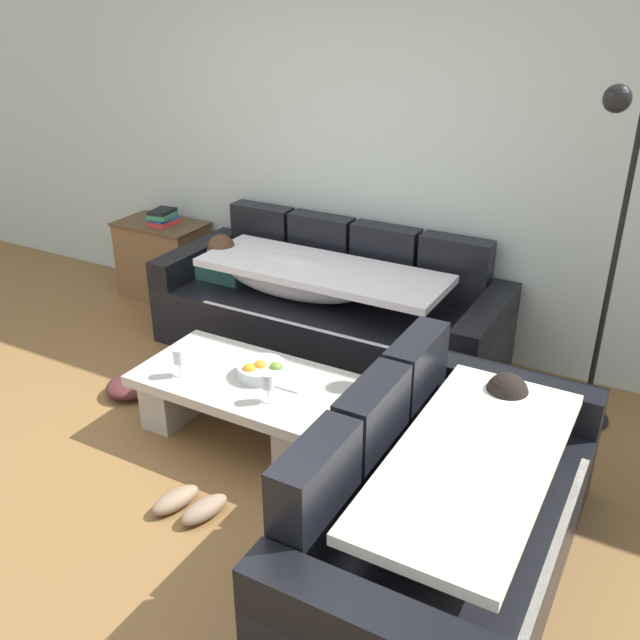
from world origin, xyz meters
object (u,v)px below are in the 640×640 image
couch_near_window (446,514)px  wine_glass_near_left (179,357)px  wine_glass_near_right (268,382)px  crumpled_garment (136,383)px  coffee_table (244,397)px  floor_lamp (606,246)px  couch_along_wall (324,309)px  book_stack_on_cabinet (163,217)px  open_magazine (285,378)px  fruit_bowl (262,370)px  side_cabinet (164,260)px  pair_of_shoes (190,504)px

couch_near_window → wine_glass_near_left: couch_near_window is taller
couch_near_window → wine_glass_near_right: 1.18m
crumpled_garment → coffee_table: bearing=-2.0°
couch_near_window → coffee_table: bearing=71.0°
floor_lamp → couch_along_wall: bearing=178.5°
wine_glass_near_right → book_stack_on_cabinet: size_ratio=0.69×
coffee_table → open_magazine: bearing=21.4°
fruit_bowl → couch_near_window: bearing=-22.5°
book_stack_on_cabinet → coffee_table: bearing=-38.3°
couch_along_wall → open_magazine: 1.08m
crumpled_garment → couch_along_wall: bearing=54.1°
couch_along_wall → couch_near_window: bearing=-47.2°
couch_near_window → wine_glass_near_right: couch_near_window is taller
couch_near_window → wine_glass_near_left: size_ratio=11.05×
floor_lamp → open_magazine: bearing=-145.7°
side_cabinet → book_stack_on_cabinet: book_stack_on_cabinet is taller
fruit_bowl → side_cabinet: bearing=144.9°
open_magazine → pair_of_shoes: size_ratio=0.79×
floor_lamp → crumpled_garment: floor_lamp is taller
pair_of_shoes → crumpled_garment: size_ratio=0.89×
coffee_table → crumpled_garment: bearing=178.0°
pair_of_shoes → fruit_bowl: bearing=94.4°
couch_near_window → book_stack_on_cabinet: 3.59m
couch_near_window → open_magazine: 1.29m
wine_glass_near_right → side_cabinet: (-2.00, 1.49, -0.17)m
couch_along_wall → crumpled_garment: 1.37m
fruit_bowl → pair_of_shoes: bearing=-85.6°
couch_near_window → side_cabinet: couch_near_window is taller
open_magazine → floor_lamp: (1.44, 0.98, 0.73)m
floor_lamp → wine_glass_near_right: bearing=-138.9°
crumpled_garment → couch_near_window: bearing=-12.7°
couch_along_wall → wine_glass_near_left: (-0.22, -1.28, 0.17)m
wine_glass_near_left → crumpled_garment: wine_glass_near_left is taller
pair_of_shoes → floor_lamp: bearing=49.6°
coffee_table → pair_of_shoes: bearing=-77.6°
open_magazine → side_cabinet: size_ratio=0.39×
wine_glass_near_right → floor_lamp: 1.95m
couch_near_window → book_stack_on_cabinet: (-3.08, 1.81, 0.36)m
couch_near_window → crumpled_garment: (-2.26, 0.51, -0.27)m
couch_along_wall → fruit_bowl: 1.08m
side_cabinet → coffee_table: bearing=-37.8°
coffee_table → open_magazine: size_ratio=4.29×
coffee_table → wine_glass_near_right: 0.40m
crumpled_garment → wine_glass_near_left: bearing=-19.0°
coffee_table → fruit_bowl: 0.21m
wine_glass_near_left → pair_of_shoes: (0.47, -0.54, -0.45)m
coffee_table → floor_lamp: size_ratio=0.62×
couch_along_wall → coffee_table: couch_along_wall is taller
open_magazine → book_stack_on_cabinet: book_stack_on_cabinet is taller
couch_along_wall → wine_glass_near_right: (0.36, -1.26, 0.17)m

